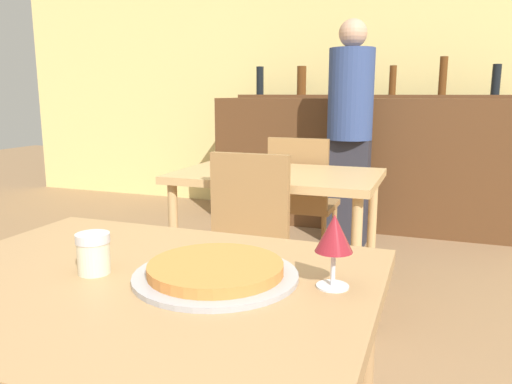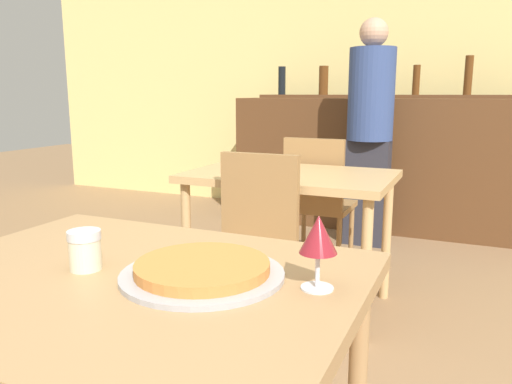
% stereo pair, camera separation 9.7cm
% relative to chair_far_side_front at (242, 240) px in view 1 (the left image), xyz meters
% --- Properties ---
extents(wall_back, '(8.00, 0.05, 2.80)m').
position_rel_chair_far_side_front_xyz_m(wall_back, '(0.19, 2.92, 0.89)').
color(wall_back, '#EAD684').
rests_on(wall_back, ground_plane).
extents(dining_table_near, '(1.05, 0.82, 0.76)m').
position_rel_chair_far_side_front_xyz_m(dining_table_near, '(0.19, -1.11, 0.16)').
color(dining_table_near, '#A87F51').
rests_on(dining_table_near, ground_plane).
extents(dining_table_far, '(1.08, 0.70, 0.74)m').
position_rel_chair_far_side_front_xyz_m(dining_table_far, '(-0.00, 0.52, 0.14)').
color(dining_table_far, tan).
rests_on(dining_table_far, ground_plane).
extents(bar_counter, '(2.60, 0.56, 1.12)m').
position_rel_chair_far_side_front_xyz_m(bar_counter, '(0.19, 2.41, 0.05)').
color(bar_counter, brown).
rests_on(bar_counter, ground_plane).
extents(bar_back_shelf, '(2.39, 0.24, 0.34)m').
position_rel_chair_far_side_front_xyz_m(bar_back_shelf, '(0.17, 2.55, 0.67)').
color(bar_back_shelf, brown).
rests_on(bar_back_shelf, bar_counter).
extents(chair_far_side_front, '(0.40, 0.40, 0.89)m').
position_rel_chair_far_side_front_xyz_m(chair_far_side_front, '(0.00, 0.00, 0.00)').
color(chair_far_side_front, olive).
rests_on(chair_far_side_front, ground_plane).
extents(chair_far_side_back, '(0.40, 0.40, 0.89)m').
position_rel_chair_far_side_front_xyz_m(chair_far_side_back, '(-0.00, 1.04, 0.00)').
color(chair_far_side_back, olive).
rests_on(chair_far_side_back, ground_plane).
extents(pizza_tray, '(0.37, 0.37, 0.04)m').
position_rel_chair_far_side_front_xyz_m(pizza_tray, '(0.36, -1.05, 0.26)').
color(pizza_tray, '#A3A3A8').
rests_on(pizza_tray, dining_table_near).
extents(cheese_shaker, '(0.08, 0.08, 0.09)m').
position_rel_chair_far_side_front_xyz_m(cheese_shaker, '(0.08, -1.11, 0.29)').
color(cheese_shaker, beige).
rests_on(cheese_shaker, dining_table_near).
extents(person_standing, '(0.34, 0.34, 1.70)m').
position_rel_chair_far_side_front_xyz_m(person_standing, '(0.16, 1.83, 0.41)').
color(person_standing, '#2D2D38').
rests_on(person_standing, ground_plane).
extents(wine_glass, '(0.08, 0.08, 0.16)m').
position_rel_chair_far_side_front_xyz_m(wine_glass, '(0.61, -1.01, 0.36)').
color(wine_glass, silver).
rests_on(wine_glass, dining_table_near).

